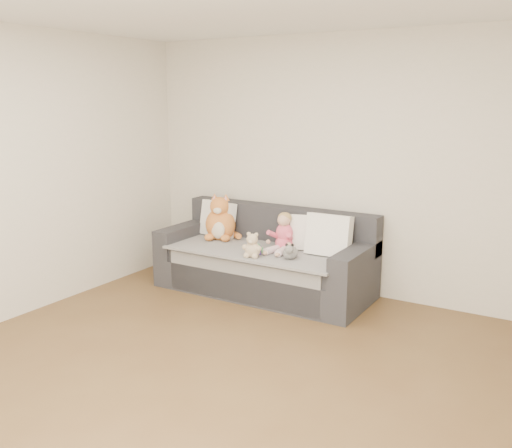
{
  "coord_description": "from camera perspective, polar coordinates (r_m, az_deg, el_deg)",
  "views": [
    {
      "loc": [
        2.2,
        -2.84,
        1.98
      ],
      "look_at": [
        -0.65,
        1.87,
        0.75
      ],
      "focal_mm": 40.0,
      "sensor_mm": 36.0,
      "label": 1
    }
  ],
  "objects": [
    {
      "name": "room_shell",
      "position": [
        3.99,
        -2.82,
        2.79
      ],
      "size": [
        5.0,
        5.0,
        5.0
      ],
      "color": "brown",
      "rests_on": "ground"
    },
    {
      "name": "sofa",
      "position": [
        5.91,
        0.96,
        -3.83
      ],
      "size": [
        2.2,
        0.94,
        0.85
      ],
      "color": "#2A2B30",
      "rests_on": "ground"
    },
    {
      "name": "cushion_left",
      "position": [
        6.29,
        -3.84,
        0.51
      ],
      "size": [
        0.45,
        0.27,
        0.4
      ],
      "rotation": [
        0.0,
        0.0,
        -0.19
      ],
      "color": "white",
      "rests_on": "sofa"
    },
    {
      "name": "cushion_right_back",
      "position": [
        5.75,
        5.37,
        -0.86
      ],
      "size": [
        0.42,
        0.28,
        0.36
      ],
      "rotation": [
        0.0,
        0.0,
        0.3
      ],
      "color": "white",
      "rests_on": "sofa"
    },
    {
      "name": "cushion_right_front",
      "position": [
        5.56,
        7.28,
        -1.1
      ],
      "size": [
        0.44,
        0.21,
        0.42
      ],
      "rotation": [
        0.0,
        0.0,
        0.03
      ],
      "color": "white",
      "rests_on": "sofa"
    },
    {
      "name": "toddler",
      "position": [
        5.69,
        2.71,
        -1.08
      ],
      "size": [
        0.28,
        0.4,
        0.39
      ],
      "rotation": [
        0.0,
        0.0,
        0.04
      ],
      "color": "#F1557B",
      "rests_on": "sofa"
    },
    {
      "name": "plush_cat",
      "position": [
        6.16,
        -3.59,
        0.22
      ],
      "size": [
        0.41,
        0.41,
        0.52
      ],
      "rotation": [
        0.0,
        0.0,
        0.34
      ],
      "color": "orange",
      "rests_on": "sofa"
    },
    {
      "name": "teddy_bear",
      "position": [
        5.46,
        -0.38,
        -2.33
      ],
      "size": [
        0.2,
        0.15,
        0.25
      ],
      "rotation": [
        0.0,
        0.0,
        0.16
      ],
      "color": "tan",
      "rests_on": "sofa"
    },
    {
      "name": "plush_cow",
      "position": [
        5.41,
        3.44,
        -2.82
      ],
      "size": [
        0.14,
        0.21,
        0.17
      ],
      "rotation": [
        0.0,
        0.0,
        0.33
      ],
      "color": "white",
      "rests_on": "sofa"
    },
    {
      "name": "sippy_cup",
      "position": [
        5.57,
        0.22,
        -2.48
      ],
      "size": [
        0.1,
        0.07,
        0.11
      ],
      "rotation": [
        0.0,
        0.0,
        0.05
      ],
      "color": "#533BA1",
      "rests_on": "sofa"
    }
  ]
}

